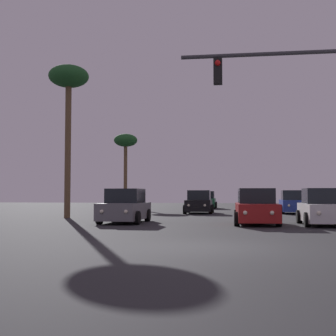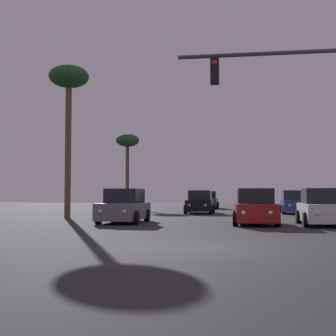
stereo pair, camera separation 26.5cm
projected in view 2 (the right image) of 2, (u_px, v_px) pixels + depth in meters
name	position (u px, v px, depth m)	size (l,w,h in m)	color
ground_plane	(200.00, 247.00, 12.47)	(120.00, 120.00, 0.00)	#28282B
car_white	(322.00, 208.00, 21.18)	(2.04, 4.31, 1.68)	silver
car_blue	(295.00, 203.00, 33.75)	(2.04, 4.33, 1.68)	navy
car_red	(255.00, 208.00, 21.74)	(2.04, 4.34, 1.68)	maroon
car_black	(200.00, 203.00, 34.24)	(2.04, 4.32, 1.68)	black
car_grey	(124.00, 207.00, 23.10)	(2.04, 4.33, 1.68)	slate
car_green	(208.00, 201.00, 45.61)	(2.04, 4.32, 1.68)	#195933
palm_tree_far	(128.00, 144.00, 47.94)	(2.40, 2.40, 7.58)	brown
palm_tree_near	(69.00, 85.00, 28.09)	(2.40, 2.40, 9.15)	brown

